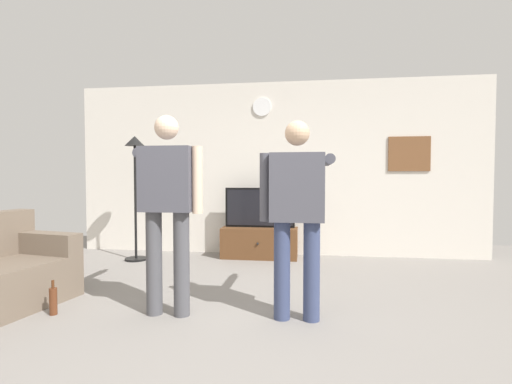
% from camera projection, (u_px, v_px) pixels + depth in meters
% --- Properties ---
extents(ground_plane, '(8.40, 8.40, 0.00)m').
position_uv_depth(ground_plane, '(243.00, 326.00, 3.04)').
color(ground_plane, gray).
extents(back_wall, '(6.40, 0.10, 2.70)m').
position_uv_depth(back_wall, '(275.00, 169.00, 5.91)').
color(back_wall, silver).
rests_on(back_wall, ground_plane).
extents(tv_stand, '(1.14, 0.44, 0.46)m').
position_uv_depth(tv_stand, '(260.00, 243.00, 5.63)').
color(tv_stand, brown).
rests_on(tv_stand, ground_plane).
extents(television, '(1.05, 0.07, 0.60)m').
position_uv_depth(television, '(260.00, 208.00, 5.66)').
color(television, black).
rests_on(television, tv_stand).
extents(wall_clock, '(0.28, 0.03, 0.28)m').
position_uv_depth(wall_clock, '(262.00, 107.00, 5.84)').
color(wall_clock, white).
extents(framed_picture, '(0.60, 0.04, 0.51)m').
position_uv_depth(framed_picture, '(409.00, 154.00, 5.57)').
color(framed_picture, brown).
extents(floor_lamp, '(0.32, 0.32, 1.81)m').
position_uv_depth(floor_lamp, '(135.00, 172.00, 5.44)').
color(floor_lamp, black).
rests_on(floor_lamp, ground_plane).
extents(person_standing_nearer_lamp, '(0.64, 0.78, 1.75)m').
position_uv_depth(person_standing_nearer_lamp, '(168.00, 201.00, 3.28)').
color(person_standing_nearer_lamp, '#4C4C51').
rests_on(person_standing_nearer_lamp, ground_plane).
extents(person_standing_nearer_couch, '(0.64, 0.78, 1.69)m').
position_uv_depth(person_standing_nearer_couch, '(297.00, 207.00, 3.17)').
color(person_standing_nearer_couch, '#384266').
rests_on(person_standing_nearer_couch, ground_plane).
extents(beverage_bottle, '(0.07, 0.07, 0.31)m').
position_uv_depth(beverage_bottle, '(53.00, 301.00, 3.30)').
color(beverage_bottle, '#592D19').
rests_on(beverage_bottle, ground_plane).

